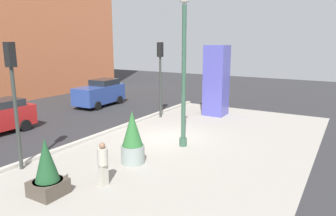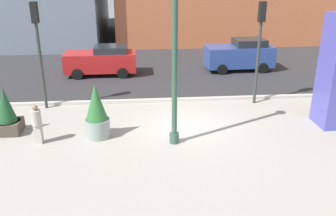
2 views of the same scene
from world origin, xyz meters
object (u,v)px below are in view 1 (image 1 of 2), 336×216
(lamp_post, at_px, (184,77))
(traffic_light_far_side, at_px, (160,68))
(pedestrian_crossing, at_px, (103,162))
(potted_plant_near_right, at_px, (47,171))
(car_intersection, at_px, (100,93))
(art_pillar_blue, at_px, (216,81))
(traffic_light_corner, at_px, (13,86))
(potted_plant_mid_plaza, at_px, (132,139))

(lamp_post, xyz_separation_m, traffic_light_far_side, (4.34, 3.97, -0.07))
(lamp_post, bearing_deg, pedestrian_crossing, 175.49)
(potted_plant_near_right, distance_m, car_intersection, 14.49)
(art_pillar_blue, height_order, traffic_light_far_side, traffic_light_far_side)
(traffic_light_corner, height_order, pedestrian_crossing, traffic_light_corner)
(art_pillar_blue, distance_m, potted_plant_near_right, 13.48)
(potted_plant_mid_plaza, relative_size, pedestrian_crossing, 1.40)
(lamp_post, height_order, art_pillar_blue, lamp_post)
(potted_plant_near_right, bearing_deg, art_pillar_blue, -1.34)
(pedestrian_crossing, bearing_deg, traffic_light_corner, 98.26)
(pedestrian_crossing, bearing_deg, lamp_post, -4.51)
(traffic_light_far_side, bearing_deg, potted_plant_mid_plaza, -156.26)
(potted_plant_mid_plaza, relative_size, potted_plant_near_right, 1.14)
(lamp_post, bearing_deg, art_pillar_blue, 9.56)
(lamp_post, xyz_separation_m, traffic_light_corner, (-5.64, 4.15, -0.02))
(traffic_light_corner, bearing_deg, pedestrian_crossing, -81.74)
(car_intersection, height_order, pedestrian_crossing, car_intersection)
(traffic_light_far_side, height_order, pedestrian_crossing, traffic_light_far_side)
(lamp_post, bearing_deg, traffic_light_corner, 143.67)
(lamp_post, relative_size, pedestrian_crossing, 4.36)
(lamp_post, distance_m, art_pillar_blue, 7.03)
(car_intersection, bearing_deg, art_pillar_blue, -79.40)
(traffic_light_corner, xyz_separation_m, car_intersection, (10.86, 5.81, -2.28))
(car_intersection, bearing_deg, lamp_post, -117.64)
(traffic_light_corner, height_order, car_intersection, traffic_light_corner)
(car_intersection, bearing_deg, traffic_light_far_side, -98.31)
(art_pillar_blue, bearing_deg, potted_plant_near_right, 178.66)
(art_pillar_blue, bearing_deg, car_intersection, 100.60)
(lamp_post, distance_m, pedestrian_crossing, 5.67)
(pedestrian_crossing, bearing_deg, potted_plant_mid_plaza, 9.63)
(potted_plant_near_right, xyz_separation_m, traffic_light_corner, (0.89, 2.68, 2.43))
(car_intersection, relative_size, pedestrian_crossing, 2.77)
(lamp_post, bearing_deg, traffic_light_far_side, 42.43)
(potted_plant_mid_plaza, distance_m, traffic_light_corner, 4.89)
(potted_plant_near_right, relative_size, pedestrian_crossing, 1.23)
(art_pillar_blue, height_order, potted_plant_near_right, art_pillar_blue)
(art_pillar_blue, bearing_deg, potted_plant_mid_plaza, -177.75)
(potted_plant_near_right, relative_size, traffic_light_corner, 0.39)
(traffic_light_far_side, xyz_separation_m, pedestrian_crossing, (-9.44, -3.56, -2.37))
(traffic_light_far_side, xyz_separation_m, car_intersection, (0.87, 5.99, -2.23))
(art_pillar_blue, xyz_separation_m, pedestrian_crossing, (-11.96, -0.75, -1.46))
(traffic_light_corner, distance_m, car_intersection, 12.52)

